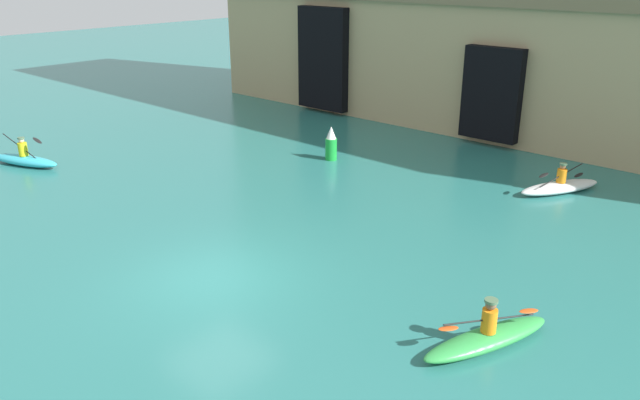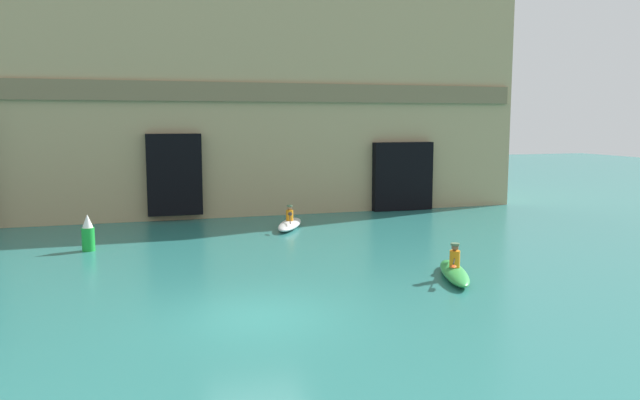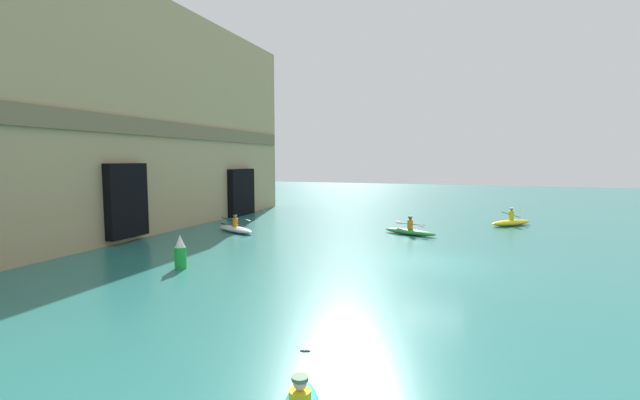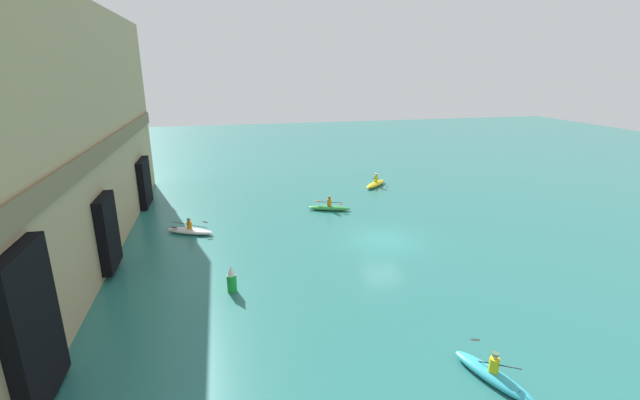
% 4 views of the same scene
% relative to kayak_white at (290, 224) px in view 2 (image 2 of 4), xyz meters
% --- Properties ---
extents(ground_plane, '(120.00, 120.00, 0.00)m').
position_rel_kayak_white_xyz_m(ground_plane, '(-3.90, -11.88, -0.21)').
color(ground_plane, '#28706B').
extents(cliff_bluff, '(35.60, 8.23, 13.81)m').
position_rel_kayak_white_xyz_m(cliff_bluff, '(-3.98, 7.73, 6.66)').
color(cliff_bluff, tan).
rests_on(cliff_bluff, ground).
extents(kayak_white, '(2.14, 3.24, 1.04)m').
position_rel_kayak_white_xyz_m(kayak_white, '(0.00, 0.00, 0.00)').
color(kayak_white, white).
rests_on(kayak_white, ground).
extents(kayak_green, '(1.73, 3.25, 1.09)m').
position_rel_kayak_white_xyz_m(kayak_green, '(2.59, -10.03, 0.01)').
color(kayak_green, green).
rests_on(kayak_green, ground).
extents(marker_buoy, '(0.46, 0.46, 1.36)m').
position_rel_kayak_white_xyz_m(marker_buoy, '(-8.30, -2.42, 0.42)').
color(marker_buoy, green).
rests_on(marker_buoy, ground).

